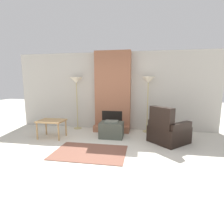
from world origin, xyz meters
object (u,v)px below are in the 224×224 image
Objects in this scene: ottoman at (112,130)px; armchair at (167,132)px; side_table at (52,122)px; floor_lamp_left at (76,83)px; floor_lamp_right at (148,83)px.

armchair reaches higher than ottoman.
armchair reaches higher than side_table.
armchair is 0.67× the size of floor_lamp_left.
floor_lamp_left is at bearing 27.26° from armchair.
side_table is 0.41× the size of floor_lamp_right.
floor_lamp_left is (-1.35, 0.79, 1.35)m from ottoman.
floor_lamp_left reaches higher than side_table.
ottoman is 2.07m from floor_lamp_left.
floor_lamp_left is at bearing 149.67° from ottoman.
ottoman is 0.57× the size of armchair.
armchair is 1.71m from floor_lamp_right.
armchair is at bearing 2.03° from side_table.
floor_lamp_left is at bearing 180.00° from floor_lamp_right.
side_table is 1.63m from floor_lamp_left.
floor_lamp_right is at bearing 37.37° from ottoman.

